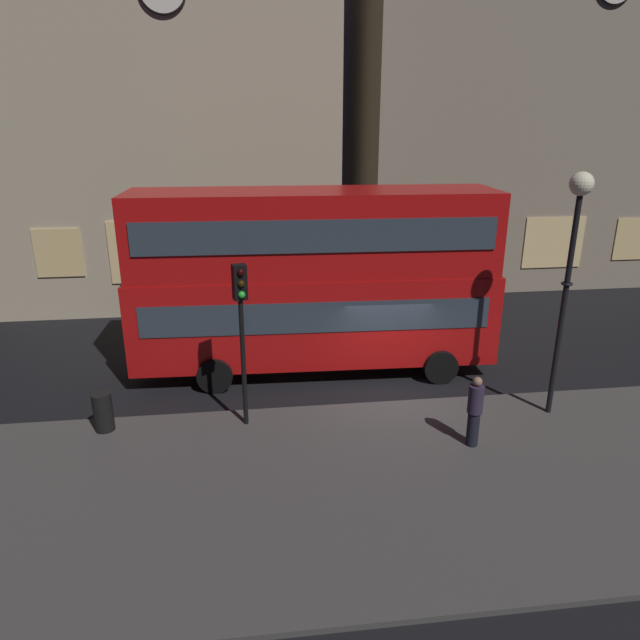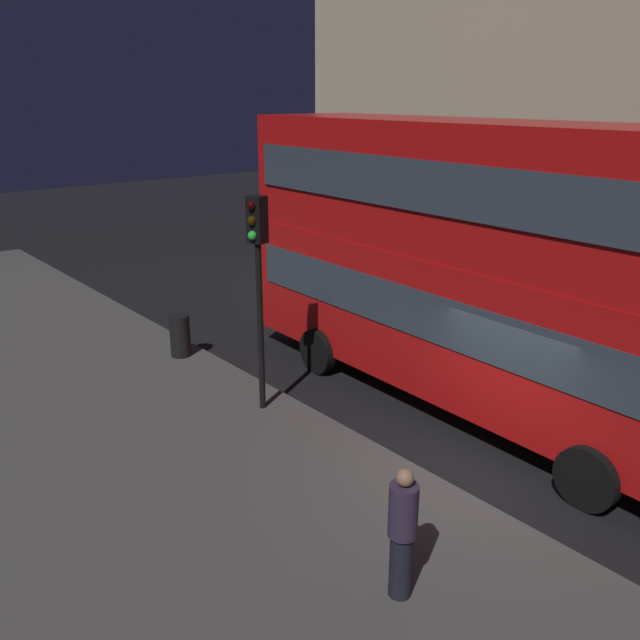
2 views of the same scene
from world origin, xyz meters
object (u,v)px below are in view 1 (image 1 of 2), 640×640
double_decker_bus (314,275)px  traffic_light_near_kerb (241,313)px  pedestrian (475,411)px  street_lamp (574,236)px  litter_bin (103,412)px

double_decker_bus → traffic_light_near_kerb: 3.98m
double_decker_bus → pedestrian: size_ratio=6.21×
street_lamp → double_decker_bus: bearing=147.4°
traffic_light_near_kerb → pedestrian: (5.34, -1.69, -2.08)m
street_lamp → litter_bin: 12.26m
double_decker_bus → pedestrian: double_decker_bus is taller
traffic_light_near_kerb → street_lamp: size_ratio=0.67×
traffic_light_near_kerb → pedestrian: 5.98m
traffic_light_near_kerb → pedestrian: bearing=-33.4°
street_lamp → pedestrian: (-2.64, -1.32, -3.82)m
traffic_light_near_kerb → litter_bin: (-3.52, 0.14, -2.49)m
double_decker_bus → litter_bin: double_decker_bus is taller
street_lamp → pedestrian: bearing=-153.5°
double_decker_bus → street_lamp: street_lamp is taller
double_decker_bus → traffic_light_near_kerb: double_decker_bus is taller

